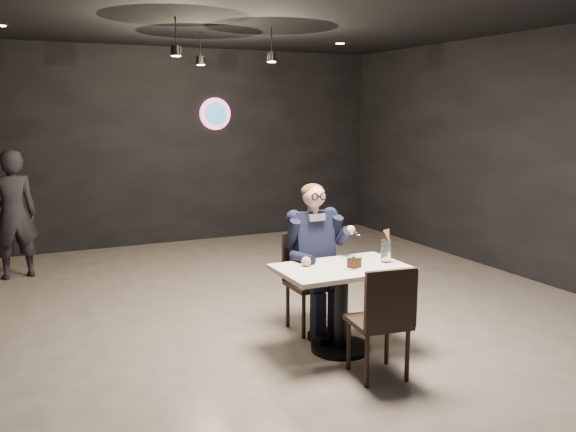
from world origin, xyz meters
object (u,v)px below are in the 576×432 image
main_table (341,309)px  chair_far (312,283)px  chair_near (378,319)px  passerby (13,215)px  sundae_glass (386,251)px  seated_man (312,256)px

main_table → chair_far: chair_far is taller
chair_near → passerby: 4.98m
main_table → sundae_glass: sundae_glass is taller
main_table → seated_man: (0.00, 0.55, 0.34)m
sundae_glass → seated_man: bearing=126.3°
passerby → seated_man: bearing=117.6°
seated_man → passerby: size_ratio=0.90×
seated_man → passerby: passerby is taller
seated_man → sundae_glass: seated_man is taller
chair_near → passerby: passerby is taller
chair_near → passerby: (-2.48, 4.30, 0.34)m
seated_man → sundae_glass: 0.73m
chair_far → sundae_glass: (0.43, -0.58, 0.39)m
chair_far → passerby: 4.05m
main_table → sundae_glass: size_ratio=5.56×
chair_far → seated_man: size_ratio=0.64×
main_table → chair_near: 0.58m
chair_near → seated_man: (0.00, 1.12, 0.26)m
chair_far → passerby: passerby is taller
main_table → sundae_glass: 0.64m
chair_near → seated_man: seated_man is taller
main_table → sundae_glass: (0.43, -0.03, 0.47)m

